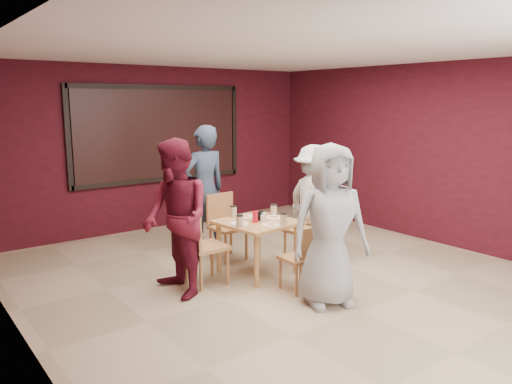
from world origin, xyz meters
TOP-DOWN VIEW (x-y plane):
  - floor at (0.00, 0.00)m, footprint 7.00×7.00m
  - window_blinds at (0.00, 3.45)m, footprint 3.00×0.02m
  - dining_table at (-0.14, 0.49)m, footprint 0.98×0.98m
  - chair_front at (-0.11, -0.33)m, footprint 0.41×0.41m
  - chair_back at (-0.11, 1.29)m, footprint 0.46×0.46m
  - chair_left at (-0.94, 0.57)m, footprint 0.47×0.47m
  - chair_right at (0.73, 0.49)m, footprint 0.48×0.48m
  - diner_front at (-0.11, -0.76)m, footprint 1.02×0.85m
  - diner_back at (-0.17, 1.73)m, footprint 0.69×0.45m
  - diner_left at (-1.31, 0.47)m, footprint 0.74×0.92m
  - diner_right at (0.99, 0.64)m, footprint 0.70×1.09m

SIDE VIEW (x-z plane):
  - floor at x=0.00m, z-range 0.00..0.00m
  - chair_front at x=-0.11m, z-range 0.05..0.84m
  - chair_right at x=0.73m, z-range 0.06..0.98m
  - chair_back at x=-0.11m, z-range 0.06..0.98m
  - chair_left at x=-0.94m, z-range 0.06..1.01m
  - dining_table at x=-0.14m, z-range 0.19..1.05m
  - diner_right at x=0.99m, z-range 0.00..1.60m
  - diner_front at x=-0.11m, z-range 0.00..1.78m
  - diner_left at x=-1.31m, z-range 0.00..1.81m
  - diner_back at x=-0.17m, z-range 0.00..1.87m
  - window_blinds at x=0.00m, z-range 0.90..2.40m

